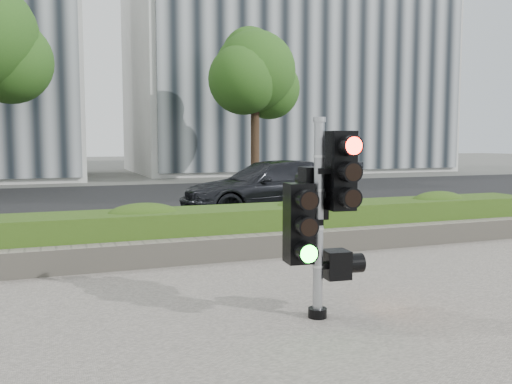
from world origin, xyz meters
TOP-DOWN VIEW (x-y plane):
  - ground at (0.00, 0.00)m, footprint 120.00×120.00m
  - road at (0.00, 10.00)m, footprint 60.00×13.00m
  - curb at (0.00, 3.15)m, footprint 60.00×0.25m
  - stone_wall at (0.00, 1.90)m, footprint 12.00×0.32m
  - hedge at (0.00, 2.55)m, footprint 12.00×1.00m
  - building_right at (11.00, 25.00)m, footprint 18.00×10.00m
  - tree_right at (5.48, 15.55)m, footprint 4.10×3.58m
  - traffic_signal at (-0.04, -0.87)m, footprint 0.69×0.52m
  - car_dark at (2.45, 6.48)m, footprint 4.53×2.15m

SIDE VIEW (x-z plane):
  - ground at x=0.00m, z-range 0.00..0.00m
  - road at x=0.00m, z-range 0.00..0.02m
  - curb at x=0.00m, z-range 0.00..0.12m
  - stone_wall at x=0.00m, z-range 0.03..0.37m
  - hedge at x=0.00m, z-range 0.03..0.71m
  - car_dark at x=2.45m, z-range 0.02..1.30m
  - traffic_signal at x=-0.04m, z-range 0.13..2.08m
  - tree_right at x=5.48m, z-range 1.22..7.75m
  - building_right at x=11.00m, z-range 0.00..12.00m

